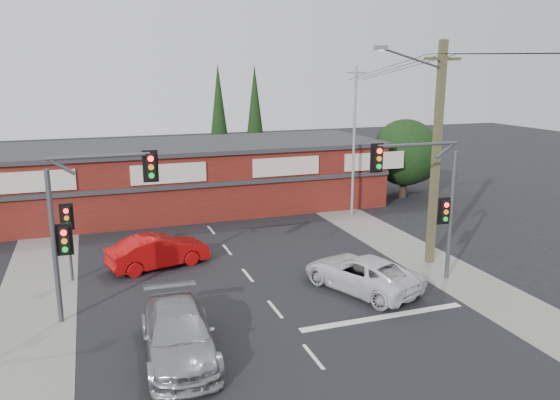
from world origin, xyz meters
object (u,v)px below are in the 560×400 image
object	(u,v)px
silver_suv	(178,334)
red_sedan	(158,251)
utility_pole	(434,147)
shop_building	(176,177)
white_suv	(361,273)

from	to	relation	value
silver_suv	red_sedan	bearing A→B (deg)	89.96
red_sedan	utility_pole	distance (m)	13.23
silver_suv	shop_building	size ratio (longest dim) A/B	0.19
red_sedan	utility_pole	xyz separation A→B (m)	(11.87, -3.53, 4.65)
shop_building	silver_suv	bearing A→B (deg)	-98.87
white_suv	silver_suv	size ratio (longest dim) A/B	0.97
silver_suv	utility_pole	bearing A→B (deg)	24.27
silver_suv	shop_building	bearing A→B (deg)	84.00
shop_building	utility_pole	xyz separation A→B (m)	(9.36, -14.00, 3.26)
silver_suv	shop_building	xyz separation A→B (m)	(2.94, 18.81, 1.37)
white_suv	silver_suv	xyz separation A→B (m)	(-7.87, -2.94, 0.05)
white_suv	silver_suv	world-z (taller)	silver_suv
red_sedan	white_suv	bearing A→B (deg)	-140.55
white_suv	red_sedan	distance (m)	9.20
red_sedan	utility_pole	bearing A→B (deg)	-121.10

